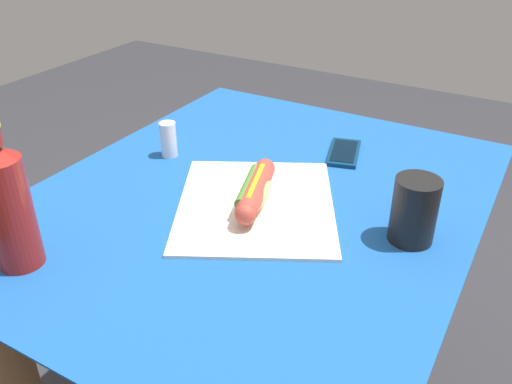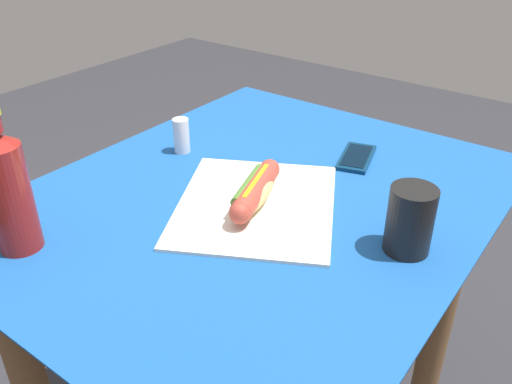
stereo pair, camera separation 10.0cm
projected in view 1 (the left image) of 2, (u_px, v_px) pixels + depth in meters
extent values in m
cylinder|color=brown|center=(428.00, 289.00, 1.41)|extent=(0.07, 0.07, 0.72)
cylinder|color=brown|center=(234.00, 226.00, 1.66)|extent=(0.07, 0.07, 0.72)
cube|color=brown|center=(255.00, 205.00, 1.06)|extent=(0.93, 0.75, 0.03)
cube|color=#19519E|center=(255.00, 197.00, 1.05)|extent=(0.99, 0.81, 0.00)
cube|color=silver|center=(256.00, 204.00, 1.02)|extent=(0.43, 0.41, 0.01)
ellipsoid|color=#E5BC75|center=(256.00, 192.00, 1.00)|extent=(0.17, 0.10, 0.05)
cylinder|color=#B24233|center=(256.00, 189.00, 1.00)|extent=(0.18, 0.09, 0.04)
sphere|color=#B24233|center=(265.00, 168.00, 1.07)|extent=(0.04, 0.04, 0.04)
sphere|color=#B24233|center=(246.00, 214.00, 0.93)|extent=(0.04, 0.04, 0.04)
cube|color=yellow|center=(256.00, 181.00, 0.99)|extent=(0.13, 0.05, 0.00)
cylinder|color=#4C7A2D|center=(248.00, 185.00, 1.00)|extent=(0.14, 0.06, 0.02)
cube|color=#0A2D4C|center=(344.00, 153.00, 1.21)|extent=(0.15, 0.10, 0.01)
cube|color=black|center=(344.00, 151.00, 1.20)|extent=(0.12, 0.08, 0.00)
cylinder|color=maroon|center=(10.00, 214.00, 0.82)|extent=(0.07, 0.07, 0.19)
cylinder|color=black|center=(414.00, 210.00, 0.89)|extent=(0.08, 0.08, 0.12)
cylinder|color=silver|center=(168.00, 139.00, 1.18)|extent=(0.04, 0.04, 0.08)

